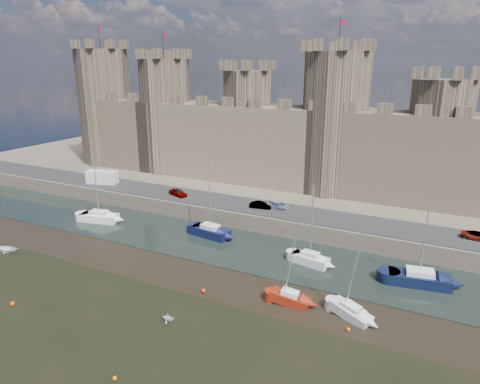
{
  "coord_description": "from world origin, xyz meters",
  "views": [
    {
      "loc": [
        19.73,
        -22.98,
        23.83
      ],
      "look_at": [
        -2.58,
        22.0,
        8.6
      ],
      "focal_mm": 32.0,
      "sensor_mm": 36.0,
      "label": 1
    }
  ],
  "objects_px": {
    "van": "(102,177)",
    "car_3": "(478,236)",
    "sailboat_4": "(290,298)",
    "sailboat_3": "(419,278)",
    "car_0": "(178,193)",
    "sailboat_0": "(99,217)",
    "sailboat_5": "(351,311)",
    "car_1": "(260,205)",
    "sailboat_1": "(210,231)",
    "sailboat_2": "(310,259)",
    "car_2": "(279,206)"
  },
  "relations": [
    {
      "from": "car_3",
      "to": "sailboat_4",
      "type": "distance_m",
      "value": 27.01
    },
    {
      "from": "car_2",
      "to": "sailboat_2",
      "type": "xyz_separation_m",
      "value": [
        8.43,
        -10.92,
        -2.25
      ]
    },
    {
      "from": "sailboat_3",
      "to": "car_0",
      "type": "bearing_deg",
      "value": 157.25
    },
    {
      "from": "sailboat_2",
      "to": "car_3",
      "type": "bearing_deg",
      "value": 41.34
    },
    {
      "from": "sailboat_3",
      "to": "sailboat_0",
      "type": "bearing_deg",
      "value": 171.67
    },
    {
      "from": "van",
      "to": "sailboat_3",
      "type": "xyz_separation_m",
      "value": [
        55.13,
        -9.38,
        -2.83
      ]
    },
    {
      "from": "car_0",
      "to": "car_1",
      "type": "xyz_separation_m",
      "value": [
        14.83,
        0.31,
        -0.08
      ]
    },
    {
      "from": "car_2",
      "to": "car_3",
      "type": "bearing_deg",
      "value": -89.9
    },
    {
      "from": "van",
      "to": "sailboat_4",
      "type": "xyz_separation_m",
      "value": [
        43.54,
        -19.41,
        -2.99
      ]
    },
    {
      "from": "car_2",
      "to": "sailboat_0",
      "type": "distance_m",
      "value": 27.92
    },
    {
      "from": "car_1",
      "to": "sailboat_0",
      "type": "height_order",
      "value": "sailboat_0"
    },
    {
      "from": "car_2",
      "to": "car_3",
      "type": "height_order",
      "value": "car_2"
    },
    {
      "from": "car_1",
      "to": "sailboat_3",
      "type": "xyz_separation_m",
      "value": [
        23.49,
        -9.44,
        -2.18
      ]
    },
    {
      "from": "car_3",
      "to": "sailboat_3",
      "type": "bearing_deg",
      "value": 160.19
    },
    {
      "from": "sailboat_3",
      "to": "sailboat_4",
      "type": "distance_m",
      "value": 15.32
    },
    {
      "from": "car_3",
      "to": "sailboat_1",
      "type": "height_order",
      "value": "sailboat_1"
    },
    {
      "from": "sailboat_4",
      "to": "car_1",
      "type": "bearing_deg",
      "value": 117.52
    },
    {
      "from": "car_1",
      "to": "sailboat_5",
      "type": "relative_size",
      "value": 0.36
    },
    {
      "from": "sailboat_2",
      "to": "sailboat_3",
      "type": "height_order",
      "value": "sailboat_3"
    },
    {
      "from": "car_3",
      "to": "van",
      "type": "xyz_separation_m",
      "value": [
        -60.92,
        -1.13,
        0.67
      ]
    },
    {
      "from": "sailboat_0",
      "to": "sailboat_4",
      "type": "distance_m",
      "value": 35.96
    },
    {
      "from": "sailboat_0",
      "to": "car_2",
      "type": "bearing_deg",
      "value": 11.61
    },
    {
      "from": "car_3",
      "to": "sailboat_4",
      "type": "bearing_deg",
      "value": 148.8
    },
    {
      "from": "car_3",
      "to": "sailboat_4",
      "type": "relative_size",
      "value": 0.41
    },
    {
      "from": "car_0",
      "to": "car_3",
      "type": "distance_m",
      "value": 44.14
    },
    {
      "from": "sailboat_1",
      "to": "sailboat_4",
      "type": "relative_size",
      "value": 1.22
    },
    {
      "from": "car_0",
      "to": "sailboat_2",
      "type": "xyz_separation_m",
      "value": [
        25.86,
        -9.64,
        -2.32
      ]
    },
    {
      "from": "car_0",
      "to": "sailboat_2",
      "type": "relative_size",
      "value": 0.37
    },
    {
      "from": "van",
      "to": "sailboat_2",
      "type": "bearing_deg",
      "value": -26.93
    },
    {
      "from": "sailboat_0",
      "to": "sailboat_5",
      "type": "relative_size",
      "value": 1.21
    },
    {
      "from": "car_2",
      "to": "sailboat_3",
      "type": "distance_m",
      "value": 23.45
    },
    {
      "from": "sailboat_2",
      "to": "sailboat_5",
      "type": "relative_size",
      "value": 1.11
    },
    {
      "from": "car_0",
      "to": "van",
      "type": "bearing_deg",
      "value": 108.53
    },
    {
      "from": "van",
      "to": "sailboat_0",
      "type": "height_order",
      "value": "sailboat_0"
    },
    {
      "from": "car_0",
      "to": "sailboat_4",
      "type": "xyz_separation_m",
      "value": [
        26.73,
        -19.16,
        -2.42
      ]
    },
    {
      "from": "sailboat_4",
      "to": "sailboat_5",
      "type": "xyz_separation_m",
      "value": [
        6.14,
        0.29,
        -0.03
      ]
    },
    {
      "from": "sailboat_3",
      "to": "sailboat_4",
      "type": "relative_size",
      "value": 1.22
    },
    {
      "from": "sailboat_0",
      "to": "sailboat_4",
      "type": "relative_size",
      "value": 1.17
    },
    {
      "from": "van",
      "to": "sailboat_0",
      "type": "xyz_separation_m",
      "value": [
        8.78,
        -10.21,
        -2.85
      ]
    },
    {
      "from": "van",
      "to": "car_3",
      "type": "bearing_deg",
      "value": -12.82
    },
    {
      "from": "sailboat_0",
      "to": "sailboat_3",
      "type": "distance_m",
      "value": 46.36
    },
    {
      "from": "van",
      "to": "sailboat_1",
      "type": "height_order",
      "value": "sailboat_1"
    },
    {
      "from": "car_1",
      "to": "van",
      "type": "distance_m",
      "value": 31.65
    },
    {
      "from": "sailboat_5",
      "to": "sailboat_0",
      "type": "bearing_deg",
      "value": -170.17
    },
    {
      "from": "sailboat_1",
      "to": "sailboat_5",
      "type": "distance_m",
      "value": 25.04
    },
    {
      "from": "car_0",
      "to": "sailboat_3",
      "type": "bearing_deg",
      "value": -84.02
    },
    {
      "from": "car_3",
      "to": "sailboat_3",
      "type": "distance_m",
      "value": 12.2
    },
    {
      "from": "sailboat_2",
      "to": "sailboat_3",
      "type": "distance_m",
      "value": 12.47
    },
    {
      "from": "sailboat_3",
      "to": "sailboat_5",
      "type": "bearing_deg",
      "value": -128.6
    },
    {
      "from": "sailboat_5",
      "to": "car_0",
      "type": "bearing_deg",
      "value": 172.26
    }
  ]
}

